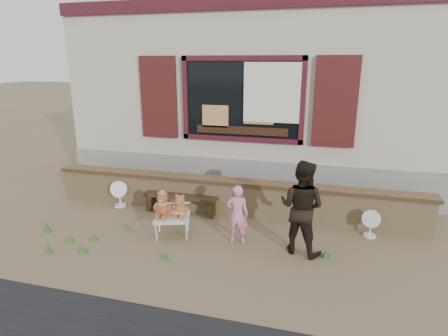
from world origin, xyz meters
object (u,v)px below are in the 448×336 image
(teddy_bear_left, at_px, (163,204))
(teddy_bear_right, at_px, (180,205))
(adult, at_px, (302,207))
(bench, at_px, (181,199))
(folding_chair, at_px, (172,218))
(child, at_px, (237,214))

(teddy_bear_left, height_order, teddy_bear_right, teddy_bear_left)
(teddy_bear_left, bearing_deg, adult, -16.71)
(bench, xyz_separation_m, teddy_bear_right, (0.36, -0.91, 0.27))
(bench, height_order, folding_chair, bench)
(bench, bearing_deg, teddy_bear_right, -67.95)
(bench, relative_size, teddy_bear_right, 3.77)
(bench, xyz_separation_m, teddy_bear_left, (0.09, -1.00, 0.30))
(bench, height_order, child, child)
(bench, distance_m, teddy_bear_left, 1.05)
(adult, bearing_deg, teddy_bear_left, 20.40)
(bench, bearing_deg, folding_chair, -76.14)
(bench, xyz_separation_m, folding_chair, (0.22, -0.96, 0.05))
(bench, height_order, teddy_bear_left, teddy_bear_left)
(teddy_bear_left, xyz_separation_m, adult, (2.20, 0.06, 0.15))
(teddy_bear_right, xyz_separation_m, child, (0.95, 0.00, -0.06))
(child, xyz_separation_m, adult, (0.98, -0.03, 0.24))
(teddy_bear_left, xyz_separation_m, child, (1.22, 0.09, -0.08))
(teddy_bear_right, bearing_deg, child, -18.10)
(child, bearing_deg, teddy_bear_right, -7.03)
(adult, bearing_deg, child, 17.04)
(teddy_bear_right, relative_size, child, 0.39)
(folding_chair, xyz_separation_m, teddy_bear_right, (0.13, 0.04, 0.22))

